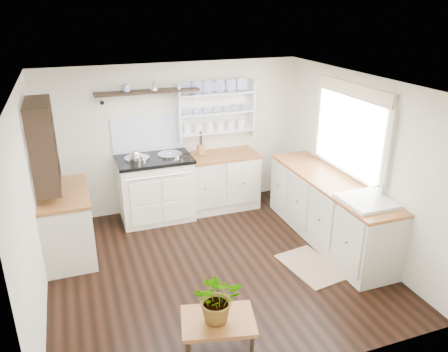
{
  "coord_description": "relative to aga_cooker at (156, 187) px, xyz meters",
  "views": [
    {
      "loc": [
        -1.49,
        -4.5,
        3.12
      ],
      "look_at": [
        0.22,
        0.25,
        1.1
      ],
      "focal_mm": 35.0,
      "sensor_mm": 36.0,
      "label": 1
    }
  ],
  "objects": [
    {
      "name": "wall_back",
      "position": [
        0.41,
        0.33,
        0.65
      ],
      "size": [
        4.0,
        0.02,
        2.3
      ],
      "primitive_type": "cube",
      "color": "beige",
      "rests_on": "ground"
    },
    {
      "name": "wall_right",
      "position": [
        2.41,
        -1.57,
        0.65
      ],
      "size": [
        0.02,
        3.8,
        2.3
      ],
      "primitive_type": "cube",
      "color": "beige",
      "rests_on": "ground"
    },
    {
      "name": "belfast_sink",
      "position": [
        2.11,
        -2.22,
        0.3
      ],
      "size": [
        0.55,
        0.6,
        0.45
      ],
      "color": "white",
      "rests_on": "right_cabinets"
    },
    {
      "name": "left_cabinets",
      "position": [
        -1.29,
        -0.67,
        -0.04
      ],
      "size": [
        0.62,
        1.13,
        0.9
      ],
      "color": "beige",
      "rests_on": "floor"
    },
    {
      "name": "kettle",
      "position": [
        -0.28,
        -0.12,
        0.54
      ],
      "size": [
        0.19,
        0.19,
        0.23
      ],
      "primitive_type": null,
      "color": "silver",
      "rests_on": "aga_cooker"
    },
    {
      "name": "window",
      "position": [
        2.36,
        -1.42,
        1.06
      ],
      "size": [
        0.08,
        1.55,
        1.22
      ],
      "color": "white",
      "rests_on": "wall_right"
    },
    {
      "name": "back_cabinets",
      "position": [
        1.01,
        0.03,
        -0.04
      ],
      "size": [
        1.27,
        0.63,
        0.9
      ],
      "color": "beige",
      "rests_on": "floor"
    },
    {
      "name": "high_shelf",
      "position": [
        0.01,
        0.21,
        1.41
      ],
      "size": [
        1.5,
        0.29,
        0.16
      ],
      "color": "black",
      "rests_on": "wall_back"
    },
    {
      "name": "center_table",
      "position": [
        -0.03,
        -2.97,
        -0.18
      ],
      "size": [
        0.78,
        0.63,
        0.37
      ],
      "rotation": [
        0.0,
        0.0,
        -0.23
      ],
      "color": "brown",
      "rests_on": "floor"
    },
    {
      "name": "right_cabinets",
      "position": [
        2.11,
        -1.47,
        -0.04
      ],
      "size": [
        0.62,
        2.43,
        0.9
      ],
      "color": "beige",
      "rests_on": "floor"
    },
    {
      "name": "wall_left",
      "position": [
        -1.59,
        -1.57,
        0.65
      ],
      "size": [
        0.02,
        3.8,
        2.3
      ],
      "primitive_type": "cube",
      "color": "beige",
      "rests_on": "ground"
    },
    {
      "name": "floor",
      "position": [
        0.41,
        -1.57,
        -0.5
      ],
      "size": [
        4.0,
        3.8,
        0.01
      ],
      "primitive_type": "cube",
      "color": "black",
      "rests_on": "ground"
    },
    {
      "name": "floor_rug",
      "position": [
        1.54,
        -2.03,
        -0.49
      ],
      "size": [
        0.67,
        0.92,
        0.02
      ],
      "primitive_type": "cube",
      "rotation": [
        0.0,
        0.0,
        0.15
      ],
      "color": "#826A4B",
      "rests_on": "floor"
    },
    {
      "name": "left_shelving",
      "position": [
        -1.43,
        -0.67,
        1.05
      ],
      "size": [
        0.28,
        0.8,
        1.05
      ],
      "primitive_type": "cube",
      "color": "black",
      "rests_on": "wall_left"
    },
    {
      "name": "aga_cooker",
      "position": [
        0.0,
        0.0,
        0.0
      ],
      "size": [
        1.1,
        0.76,
        1.02
      ],
      "color": "white",
      "rests_on": "floor"
    },
    {
      "name": "plate_rack",
      "position": [
        1.06,
        0.29,
        1.05
      ],
      "size": [
        1.2,
        0.22,
        0.9
      ],
      "color": "white",
      "rests_on": "wall_back"
    },
    {
      "name": "utensil_crock",
      "position": [
        0.76,
        0.11,
        0.48
      ],
      "size": [
        0.13,
        0.13,
        0.15
      ],
      "primitive_type": "cylinder",
      "color": "olive",
      "rests_on": "back_cabinets"
    },
    {
      "name": "ceiling",
      "position": [
        0.41,
        -1.57,
        1.8
      ],
      "size": [
        4.0,
        3.8,
        0.01
      ],
      "primitive_type": "cube",
      "color": "white",
      "rests_on": "wall_back"
    },
    {
      "name": "potted_plant",
      "position": [
        -0.03,
        -2.97,
        0.11
      ],
      "size": [
        0.52,
        0.48,
        0.49
      ],
      "primitive_type": "imported",
      "rotation": [
        0.0,
        0.0,
        -0.24
      ],
      "color": "#3F7233",
      "rests_on": "center_table"
    }
  ]
}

